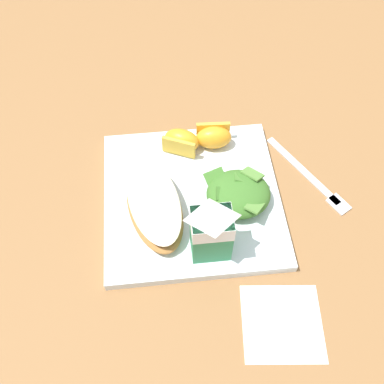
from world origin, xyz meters
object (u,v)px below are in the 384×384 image
at_px(white_plate, 192,198).
at_px(orange_wedge_middle, 181,141).
at_px(cheesy_pizza_bread, 154,205).
at_px(green_salad_pile, 238,194).
at_px(orange_wedge_front, 214,137).
at_px(paper_napkin, 282,323).
at_px(metal_fork, 313,179).
at_px(milk_carton, 211,229).

relative_size(white_plate, orange_wedge_middle, 4.03).
distance_m(cheesy_pizza_bread, green_salad_pile, 0.13).
height_order(cheesy_pizza_bread, orange_wedge_front, orange_wedge_front).
xyz_separation_m(orange_wedge_middle, paper_napkin, (-0.11, 0.31, -0.03)).
bearing_deg(white_plate, orange_wedge_middle, -85.53).
bearing_deg(orange_wedge_front, cheesy_pizza_bread, 49.00).
bearing_deg(paper_napkin, green_salad_pile, -80.71).
height_order(green_salad_pile, orange_wedge_middle, green_salad_pile).
bearing_deg(white_plate, metal_fork, -174.53).
xyz_separation_m(cheesy_pizza_bread, metal_fork, (-0.27, -0.04, -0.03)).
bearing_deg(orange_wedge_front, orange_wedge_middle, 3.80).
relative_size(milk_carton, orange_wedge_middle, 1.58).
bearing_deg(green_salad_pile, metal_fork, -164.60).
relative_size(cheesy_pizza_bread, orange_wedge_middle, 2.62).
bearing_deg(orange_wedge_front, white_plate, 64.92).
bearing_deg(cheesy_pizza_bread, orange_wedge_front, -131.00).
height_order(milk_carton, orange_wedge_middle, milk_carton).
relative_size(green_salad_pile, orange_wedge_front, 1.64).
relative_size(green_salad_pile, metal_fork, 0.59).
height_order(cheesy_pizza_bread, metal_fork, cheesy_pizza_bread).
bearing_deg(white_plate, cheesy_pizza_bread, 20.53).
bearing_deg(green_salad_pile, cheesy_pizza_bread, 2.25).
bearing_deg(orange_wedge_middle, metal_fork, 159.83).
distance_m(cheesy_pizza_bread, paper_napkin, 0.25).
relative_size(milk_carton, metal_fork, 0.64).
xyz_separation_m(paper_napkin, metal_fork, (-0.10, -0.23, 0.00)).
height_order(orange_wedge_middle, metal_fork, orange_wedge_middle).
bearing_deg(metal_fork, orange_wedge_middle, -20.17).
bearing_deg(orange_wedge_front, green_salad_pile, 100.92).
height_order(cheesy_pizza_bread, paper_napkin, cheesy_pizza_bread).
height_order(white_plate, green_salad_pile, green_salad_pile).
height_order(green_salad_pile, orange_wedge_front, green_salad_pile).
bearing_deg(orange_wedge_middle, orange_wedge_front, -176.20).
relative_size(orange_wedge_front, orange_wedge_middle, 0.89).
bearing_deg(cheesy_pizza_bread, paper_napkin, 130.58).
xyz_separation_m(white_plate, milk_carton, (-0.02, 0.10, 0.07)).
distance_m(white_plate, metal_fork, 0.21).
height_order(milk_carton, metal_fork, milk_carton).
xyz_separation_m(white_plate, metal_fork, (-0.21, -0.02, -0.01)).
bearing_deg(green_salad_pile, milk_carton, 55.85).
bearing_deg(cheesy_pizza_bread, white_plate, -159.47).
height_order(white_plate, milk_carton, milk_carton).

